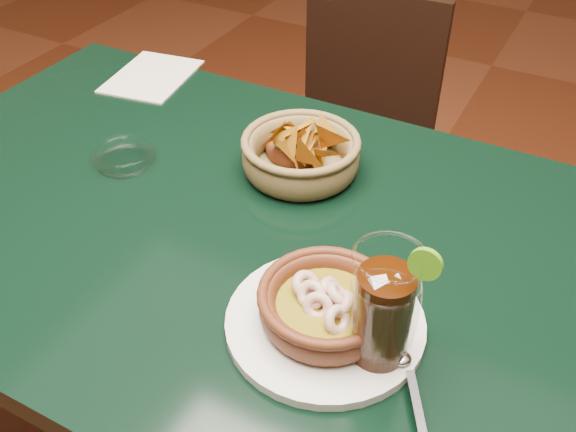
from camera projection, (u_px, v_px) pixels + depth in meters
The scene contains 8 objects.
dining_table at pixel (220, 258), 1.07m from camera, with size 1.20×0.80×0.75m.
dining_chair at pixel (352, 145), 1.69m from camera, with size 0.40×0.40×0.83m.
shrimp_plate at pixel (326, 310), 0.81m from camera, with size 0.31×0.26×0.08m.
chip_basket at pixel (301, 154), 1.07m from camera, with size 0.23×0.23×0.14m.
guacamole_ramekin at pixel (296, 147), 1.12m from camera, with size 0.13×0.13×0.04m.
cola_drink at pixel (383, 312), 0.73m from camera, with size 0.17×0.17×0.19m.
glass_ashtray at pixel (124, 156), 1.11m from camera, with size 0.12×0.12×0.03m.
paper_menu at pixel (152, 76), 1.36m from camera, with size 0.18×0.22×0.00m.
Camera 1 is at (0.47, -0.64, 1.38)m, focal length 40.00 mm.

